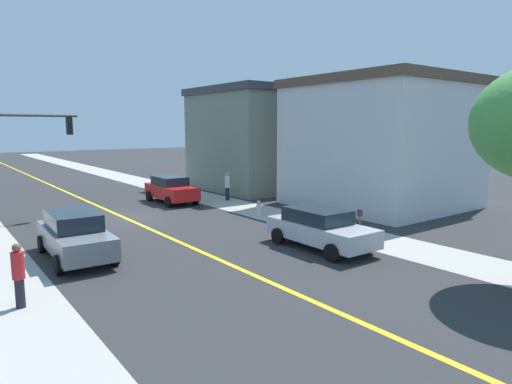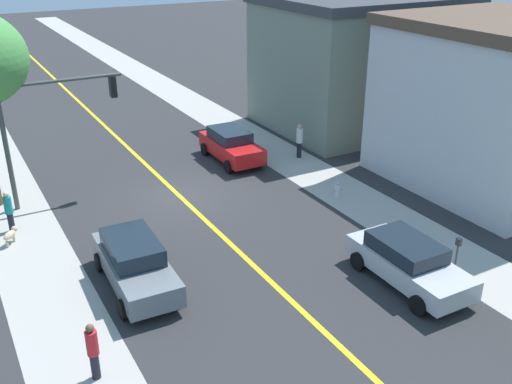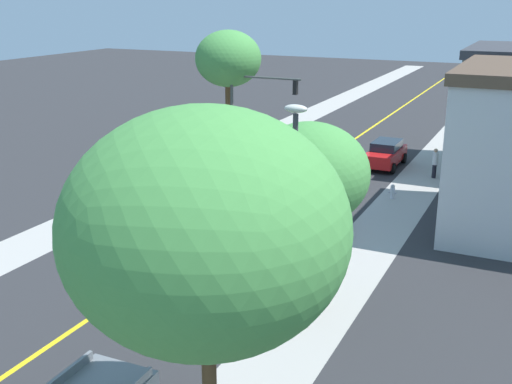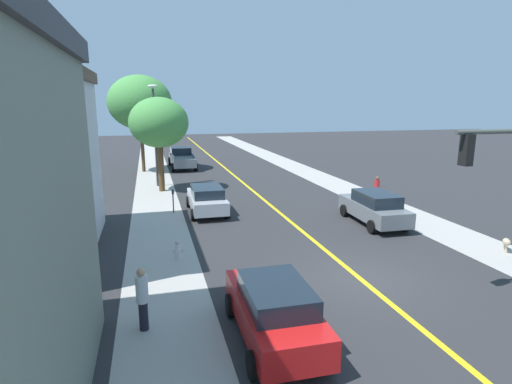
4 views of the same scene
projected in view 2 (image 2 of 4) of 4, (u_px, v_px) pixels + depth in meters
ground_plane at (180, 196)px, 25.48m from camera, size 140.00×140.00×0.00m
sidewalk_left at (304, 169)px, 28.43m from camera, size 2.74×126.00×0.01m
sidewalk_right at (22, 231)px, 22.52m from camera, size 2.74×126.00×0.01m
road_centerline_stripe at (180, 196)px, 25.47m from camera, size 0.20×126.00×0.00m
brick_apartment_block at (359, 61)px, 33.82m from camera, size 10.62×8.66×7.41m
pale_office_building at (503, 102)px, 25.76m from camera, size 8.79×8.99×7.34m
fire_hydrant at (337, 189)px, 25.23m from camera, size 0.44×0.24×0.77m
parking_meter at (457, 250)px, 19.38m from camera, size 0.12×0.18×1.34m
traffic_light_mast at (45, 117)px, 23.52m from camera, size 5.05×0.32×5.51m
red_sedan_left_curb at (231, 145)px, 29.13m from camera, size 2.01×4.25×1.60m
grey_sedan_right_curb at (135, 263)px, 18.75m from camera, size 2.09×4.67×1.63m
silver_sedan_left_curb at (408, 261)px, 18.92m from camera, size 2.08×4.47×1.51m
pedestrian_teal_shirt at (9, 210)px, 22.17m from camera, size 0.30×0.30×1.67m
pedestrian_white_shirt at (299, 140)px, 29.48m from camera, size 0.32×0.32×1.76m
pedestrian_red_shirt at (93, 350)px, 14.75m from camera, size 0.31×0.31×1.69m
small_dog at (10, 235)px, 21.45m from camera, size 0.64×0.71×0.58m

